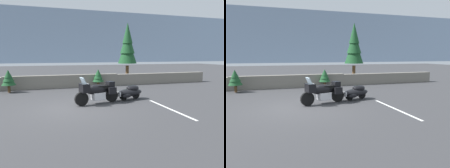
{
  "view_description": "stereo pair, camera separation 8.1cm",
  "coord_description": "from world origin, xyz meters",
  "views": [
    {
      "loc": [
        -1.18,
        -9.32,
        2.36
      ],
      "look_at": [
        2.08,
        1.04,
        0.85
      ],
      "focal_mm": 33.58,
      "sensor_mm": 36.0,
      "label": 1
    },
    {
      "loc": [
        -1.11,
        -9.35,
        2.36
      ],
      "look_at": [
        2.08,
        1.04,
        0.85
      ],
      "focal_mm": 33.58,
      "sensor_mm": 36.0,
      "label": 2
    }
  ],
  "objects": [
    {
      "name": "distant_ridgeline",
      "position": [
        0.0,
        96.08,
        8.0
      ],
      "size": [
        240.0,
        80.0,
        16.0
      ],
      "primitive_type": "cube",
      "color": "#7F93AD",
      "rests_on": "ground"
    },
    {
      "name": "touring_motorcycle",
      "position": [
        1.13,
        0.4,
        0.62
      ],
      "size": [
        2.28,
        1.08,
        1.33
      ],
      "color": "black",
      "rests_on": "ground"
    },
    {
      "name": "stone_guard_wall",
      "position": [
        -0.36,
        6.06,
        0.45
      ],
      "size": [
        24.0,
        0.59,
        0.93
      ],
      "color": "slate",
      "rests_on": "ground"
    },
    {
      "name": "pine_sapling_farther",
      "position": [
        2.41,
        5.46,
        0.84
      ],
      "size": [
        0.84,
        0.84,
        1.34
      ],
      "color": "brown",
      "rests_on": "ground"
    },
    {
      "name": "parking_stripe_marker",
      "position": [
        3.95,
        -1.5,
        0.0
      ],
      "size": [
        0.12,
        3.6,
        0.01
      ],
      "primitive_type": "cube",
      "color": "silver",
      "rests_on": "ground"
    },
    {
      "name": "pine_sapling_near",
      "position": [
        -3.48,
        5.11,
        0.9
      ],
      "size": [
        0.86,
        0.86,
        1.44
      ],
      "color": "brown",
      "rests_on": "ground"
    },
    {
      "name": "car_shaped_trailer",
      "position": [
        3.04,
        0.88,
        0.41
      ],
      "size": [
        2.22,
        1.05,
        0.76
      ],
      "color": "black",
      "rests_on": "ground"
    },
    {
      "name": "pine_tree_tall",
      "position": [
        5.48,
        7.46,
        3.16
      ],
      "size": [
        1.6,
        1.6,
        5.05
      ],
      "color": "brown",
      "rests_on": "ground"
    },
    {
      "name": "ground_plane",
      "position": [
        0.0,
        0.0,
        0.0
      ],
      "size": [
        80.0,
        80.0,
        0.0
      ],
      "primitive_type": "plane",
      "color": "#38383A"
    }
  ]
}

